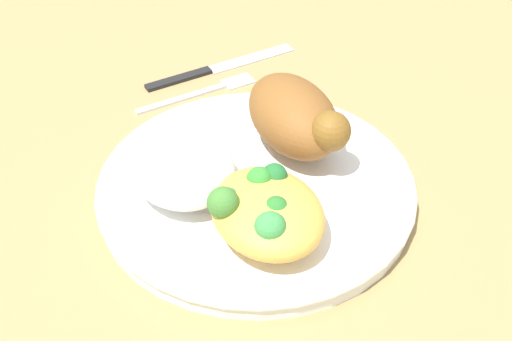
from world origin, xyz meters
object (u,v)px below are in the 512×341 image
fork (203,91)px  knife (209,69)px  mac_cheese_with_broccoli (265,210)px  roasted_chicken (296,117)px  rice_pile (183,169)px  plate (256,187)px

fork → knife: knife is taller
mac_cheese_with_broccoli → fork: 0.25m
roasted_chicken → rice_pile: bearing=-84.1°
roasted_chicken → fork: roasted_chicken is taller
roasted_chicken → rice_pile: (0.01, -0.12, -0.01)m
rice_pile → fork: rice_pile is taller
rice_pile → mac_cheese_with_broccoli: mac_cheese_with_broccoli is taller
plate → roasted_chicken: roasted_chicken is taller
rice_pile → fork: size_ratio=0.74×
fork → knife: size_ratio=0.75×
roasted_chicken → rice_pile: 0.12m
rice_pile → plate: bearing=72.2°
rice_pile → knife: (-0.20, 0.10, -0.04)m
rice_pile → mac_cheese_with_broccoli: size_ratio=0.96×
rice_pile → knife: 0.23m
roasted_chicken → rice_pile: roasted_chicken is taller
roasted_chicken → mac_cheese_with_broccoli: roasted_chicken is taller
fork → roasted_chicken: bearing=14.5°
rice_pile → knife: bearing=153.4°
roasted_chicken → fork: bearing=-165.5°
plate → fork: size_ratio=2.03×
plate → knife: (-0.22, 0.04, -0.01)m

